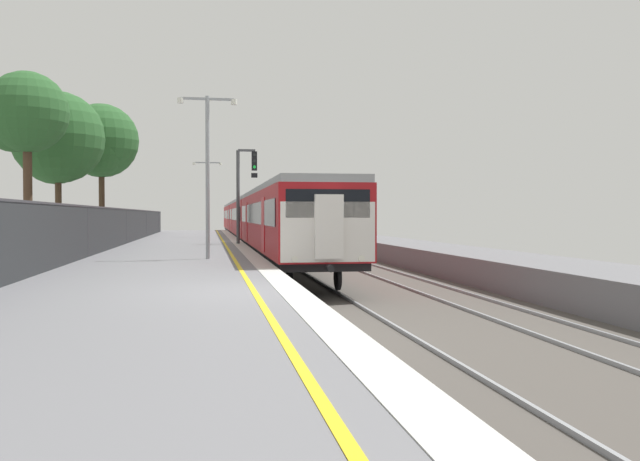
{
  "coord_description": "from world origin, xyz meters",
  "views": [
    {
      "loc": [
        -1.25,
        -13.24,
        1.49
      ],
      "look_at": [
        1.83,
        5.06,
        1.07
      ],
      "focal_mm": 37.75,
      "sensor_mm": 36.0,
      "label": 1
    }
  ],
  "objects_px": {
    "platform_lamp_mid": "(208,163)",
    "platform_lamp_far": "(207,192)",
    "background_tree_right": "(57,141)",
    "background_tree_left": "(101,143)",
    "signal_gantry": "(243,185)",
    "background_tree_centre": "(23,116)",
    "commuter_train_at_platform": "(253,218)"
  },
  "relations": [
    {
      "from": "platform_lamp_mid",
      "to": "platform_lamp_far",
      "type": "xyz_separation_m",
      "value": [
        0.0,
        23.37,
        -0.18
      ]
    },
    {
      "from": "platform_lamp_mid",
      "to": "background_tree_right",
      "type": "bearing_deg",
      "value": 127.18
    },
    {
      "from": "platform_lamp_mid",
      "to": "background_tree_left",
      "type": "distance_m",
      "value": 14.12
    },
    {
      "from": "signal_gantry",
      "to": "background_tree_centre",
      "type": "distance_m",
      "value": 12.18
    },
    {
      "from": "platform_lamp_far",
      "to": "background_tree_left",
      "type": "xyz_separation_m",
      "value": [
        -5.42,
        -10.48,
        2.11
      ]
    },
    {
      "from": "background_tree_centre",
      "to": "commuter_train_at_platform",
      "type": "bearing_deg",
      "value": 65.21
    },
    {
      "from": "platform_lamp_mid",
      "to": "background_tree_right",
      "type": "height_order",
      "value": "background_tree_right"
    },
    {
      "from": "background_tree_right",
      "to": "signal_gantry",
      "type": "bearing_deg",
      "value": 21.16
    },
    {
      "from": "signal_gantry",
      "to": "background_tree_right",
      "type": "distance_m",
      "value": 9.35
    },
    {
      "from": "platform_lamp_far",
      "to": "background_tree_centre",
      "type": "height_order",
      "value": "background_tree_centre"
    },
    {
      "from": "platform_lamp_far",
      "to": "background_tree_left",
      "type": "bearing_deg",
      "value": -117.35
    },
    {
      "from": "platform_lamp_far",
      "to": "background_tree_left",
      "type": "distance_m",
      "value": 11.98
    },
    {
      "from": "signal_gantry",
      "to": "background_tree_centre",
      "type": "height_order",
      "value": "background_tree_centre"
    },
    {
      "from": "signal_gantry",
      "to": "platform_lamp_mid",
      "type": "height_order",
      "value": "platform_lamp_mid"
    },
    {
      "from": "signal_gantry",
      "to": "platform_lamp_far",
      "type": "xyz_separation_m",
      "value": [
        -1.85,
        11.2,
        -0.0
      ]
    },
    {
      "from": "platform_lamp_far",
      "to": "background_tree_right",
      "type": "relative_size",
      "value": 0.73
    },
    {
      "from": "commuter_train_at_platform",
      "to": "platform_lamp_far",
      "type": "xyz_separation_m",
      "value": [
        -3.32,
        -2.84,
        1.82
      ]
    },
    {
      "from": "signal_gantry",
      "to": "background_tree_centre",
      "type": "xyz_separation_m",
      "value": [
        -8.78,
        -8.15,
        2.18
      ]
    },
    {
      "from": "signal_gantry",
      "to": "background_tree_left",
      "type": "xyz_separation_m",
      "value": [
        -7.27,
        0.72,
        2.11
      ]
    },
    {
      "from": "commuter_train_at_platform",
      "to": "platform_lamp_mid",
      "type": "xyz_separation_m",
      "value": [
        -3.32,
        -26.22,
        2.0
      ]
    },
    {
      "from": "background_tree_centre",
      "to": "platform_lamp_mid",
      "type": "bearing_deg",
      "value": -30.16
    },
    {
      "from": "commuter_train_at_platform",
      "to": "background_tree_right",
      "type": "relative_size",
      "value": 8.8
    },
    {
      "from": "platform_lamp_mid",
      "to": "signal_gantry",
      "type": "bearing_deg",
      "value": 81.36
    },
    {
      "from": "commuter_train_at_platform",
      "to": "background_tree_right",
      "type": "bearing_deg",
      "value": -120.05
    },
    {
      "from": "background_tree_centre",
      "to": "signal_gantry",
      "type": "bearing_deg",
      "value": 42.89
    },
    {
      "from": "platform_lamp_mid",
      "to": "platform_lamp_far",
      "type": "relative_size",
      "value": 1.07
    },
    {
      "from": "platform_lamp_mid",
      "to": "commuter_train_at_platform",
      "type": "bearing_deg",
      "value": 82.78
    },
    {
      "from": "signal_gantry",
      "to": "platform_lamp_far",
      "type": "height_order",
      "value": "platform_lamp_far"
    },
    {
      "from": "platform_lamp_mid",
      "to": "background_tree_centre",
      "type": "height_order",
      "value": "background_tree_centre"
    },
    {
      "from": "signal_gantry",
      "to": "background_tree_right",
      "type": "bearing_deg",
      "value": -158.84
    },
    {
      "from": "signal_gantry",
      "to": "background_tree_right",
      "type": "xyz_separation_m",
      "value": [
        -8.57,
        -3.32,
        1.75
      ]
    },
    {
      "from": "platform_lamp_mid",
      "to": "platform_lamp_far",
      "type": "distance_m",
      "value": 23.37
    }
  ]
}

